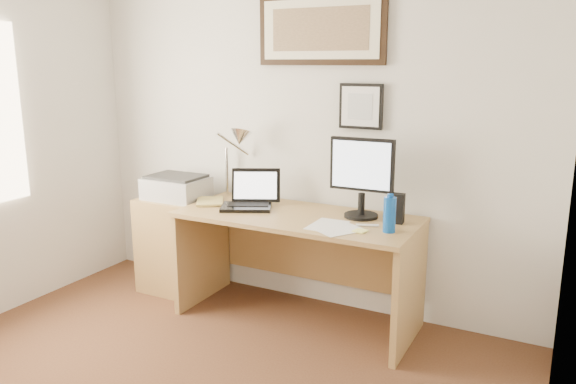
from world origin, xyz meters
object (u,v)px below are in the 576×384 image
Objects in this scene: desk at (302,245)px; printer at (176,187)px; laptop at (250,199)px; lcd_monitor at (362,174)px; water_bottle at (390,215)px; side_cabinet at (176,244)px; book at (197,202)px.

printer is at bearing -178.58° from desk.
lcd_monitor is at bearing 7.64° from laptop.
lcd_monitor is at bearing 139.43° from water_bottle.
printer is (0.02, 0.01, 0.45)m from side_cabinet.
lcd_monitor reaches higher than book.
side_cabinet is 2.86× the size of book.
side_cabinet is at bearing 178.20° from laptop.
water_bottle is 1.05m from laptop.
laptop is 0.82m from lcd_monitor.
side_cabinet is 0.45m from printer.
book reaches higher than side_cabinet.
water_bottle is at bearing -15.05° from desk.
water_bottle is at bearing -1.59° from book.
printer is (-1.44, -0.07, -0.22)m from lcd_monitor.
side_cabinet is 0.82m from laptop.
water_bottle is at bearing -5.07° from printer.
lcd_monitor reaches higher than side_cabinet.
water_bottle reaches higher than desk.
laptop is (-1.04, 0.12, -0.05)m from water_bottle.
water_bottle is at bearing -40.57° from lcd_monitor.
desk is at bearing 1.42° from printer.
laptop is (-0.38, -0.06, 0.29)m from desk.
lcd_monitor is (-0.26, 0.22, 0.18)m from water_bottle.
water_bottle is (1.73, -0.14, 0.49)m from side_cabinet.
book is 0.60× the size of laptop.
lcd_monitor reaches higher than desk.
laptop is 0.82× the size of lcd_monitor.
lcd_monitor reaches higher than water_bottle.
book is (0.29, -0.10, 0.39)m from side_cabinet.
desk reaches higher than side_cabinet.
water_bottle is 0.76m from desk.
side_cabinet is 1.08m from desk.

